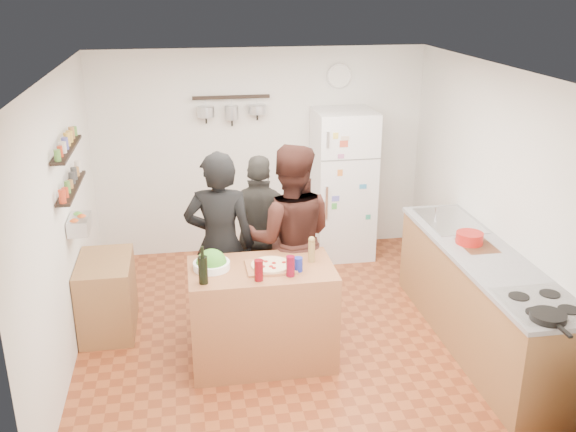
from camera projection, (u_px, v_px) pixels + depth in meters
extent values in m
plane|color=brown|center=(290.00, 329.00, 6.31)|extent=(4.20, 4.20, 0.00)
plane|color=white|center=(290.00, 71.00, 5.44)|extent=(4.20, 4.20, 0.00)
plane|color=silver|center=(261.00, 152.00, 7.82)|extent=(4.00, 0.00, 4.00)
plane|color=silver|center=(63.00, 222.00, 5.57)|extent=(0.00, 4.20, 4.20)
plane|color=silver|center=(494.00, 198.00, 6.19)|extent=(0.00, 4.20, 4.20)
cube|color=brown|center=(262.00, 314.00, 5.66)|extent=(1.25, 0.72, 0.91)
cube|color=#945936|center=(271.00, 267.00, 5.49)|extent=(0.42, 0.34, 0.02)
cylinder|color=#CCB387|center=(271.00, 265.00, 5.48)|extent=(0.34, 0.34, 0.02)
cylinder|color=white|center=(212.00, 265.00, 5.47)|extent=(0.31, 0.31, 0.06)
cylinder|color=black|center=(203.00, 270.00, 5.18)|extent=(0.08, 0.08, 0.23)
cylinder|color=#59070E|center=(259.00, 270.00, 5.24)|extent=(0.07, 0.07, 0.18)
cylinder|color=maroon|center=(290.00, 266.00, 5.32)|extent=(0.07, 0.07, 0.18)
cylinder|color=olive|center=(312.00, 252.00, 5.58)|extent=(0.06, 0.06, 0.19)
cylinder|color=navy|center=(298.00, 264.00, 5.41)|extent=(0.08, 0.08, 0.12)
imported|color=black|center=(220.00, 245.00, 5.98)|extent=(0.72, 0.53, 1.81)
imported|color=black|center=(290.00, 239.00, 6.08)|extent=(1.00, 0.84, 1.84)
imported|color=#282623|center=(261.00, 234.00, 6.48)|extent=(1.03, 0.63, 1.63)
cube|color=#9E7042|center=(481.00, 301.00, 5.91)|extent=(0.63, 2.63, 0.90)
cube|color=white|center=(543.00, 305.00, 4.87)|extent=(0.60, 0.62, 0.02)
cylinder|color=black|center=(548.00, 317.00, 4.63)|extent=(0.26, 0.26, 0.05)
cube|color=silver|center=(449.00, 221.00, 6.53)|extent=(0.50, 0.80, 0.03)
cube|color=#9C5B38|center=(477.00, 247.00, 5.93)|extent=(0.30, 0.40, 0.02)
cylinder|color=#AA1813|center=(469.00, 238.00, 5.96)|extent=(0.25, 0.25, 0.10)
cube|color=white|center=(343.00, 184.00, 7.77)|extent=(0.70, 0.68, 1.80)
cylinder|color=silver|center=(339.00, 76.00, 7.64)|extent=(0.30, 0.03, 0.30)
cube|color=black|center=(72.00, 188.00, 5.68)|extent=(0.12, 1.00, 0.02)
cube|color=black|center=(67.00, 149.00, 5.56)|extent=(0.12, 1.00, 0.02)
cube|color=silver|center=(80.00, 224.00, 5.80)|extent=(0.18, 0.35, 0.14)
cube|color=olive|center=(107.00, 295.00, 6.19)|extent=(0.50, 0.80, 0.73)
cube|color=black|center=(231.00, 97.00, 7.43)|extent=(0.90, 0.04, 0.04)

